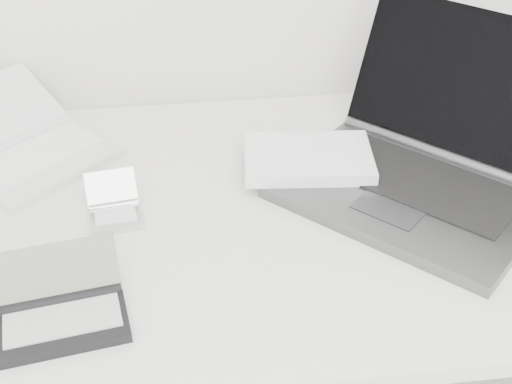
{
  "coord_description": "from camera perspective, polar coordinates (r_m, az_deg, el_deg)",
  "views": [
    {
      "loc": [
        -0.15,
        0.54,
        1.48
      ],
      "look_at": [
        -0.03,
        1.51,
        0.79
      ],
      "focal_mm": 50.0,
      "sensor_mm": 36.0,
      "label": 1
    }
  ],
  "objects": [
    {
      "name": "desk",
      "position": [
        1.3,
        1.1,
        -2.73
      ],
      "size": [
        1.6,
        0.8,
        0.73
      ],
      "color": "white",
      "rests_on": "ground"
    },
    {
      "name": "laptop_large",
      "position": [
        1.32,
        11.81,
        2.35
      ],
      "size": [
        0.62,
        0.6,
        0.28
      ],
      "rotation": [
        0.0,
        0.0,
        -0.78
      ],
      "color": "#545659",
      "rests_on": "desk"
    },
    {
      "name": "netbook_open_white",
      "position": [
        1.45,
        -17.83,
        3.4
      ],
      "size": [
        0.42,
        0.42,
        0.1
      ],
      "rotation": [
        0.0,
        0.0,
        0.74
      ],
      "color": "white",
      "rests_on": "desk"
    },
    {
      "name": "pda_silver",
      "position": [
        1.25,
        -11.24,
        -1.43
      ],
      "size": [
        0.1,
        0.12,
        0.07
      ],
      "rotation": [
        0.0,
        0.0,
        0.14
      ],
      "color": "silver",
      "rests_on": "desk"
    },
    {
      "name": "palmtop_charcoal",
      "position": [
        1.07,
        -15.29,
        -9.26
      ],
      "size": [
        0.2,
        0.16,
        0.1
      ],
      "rotation": [
        0.0,
        0.0,
        0.16
      ],
      "color": "black",
      "rests_on": "desk"
    }
  ]
}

